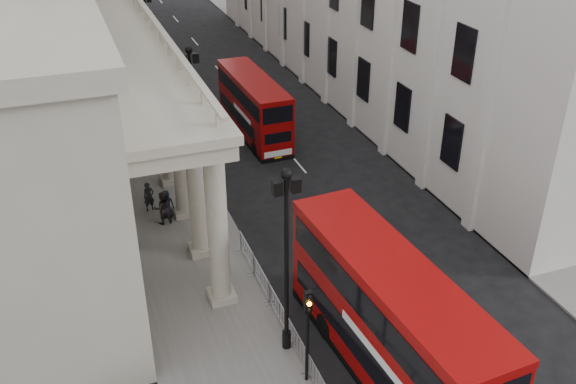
% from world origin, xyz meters
% --- Properties ---
extents(sidewalk_west, '(6.00, 140.00, 0.12)m').
position_xyz_m(sidewalk_west, '(-3.00, 30.00, 0.06)').
color(sidewalk_west, slate).
rests_on(sidewalk_west, ground).
extents(sidewalk_east, '(3.00, 140.00, 0.12)m').
position_xyz_m(sidewalk_east, '(13.50, 30.00, 0.06)').
color(sidewalk_east, slate).
rests_on(sidewalk_east, ground).
extents(kerb, '(0.20, 140.00, 0.14)m').
position_xyz_m(kerb, '(-0.05, 30.00, 0.07)').
color(kerb, slate).
rests_on(kerb, ground).
extents(portico_building, '(9.00, 28.00, 12.00)m').
position_xyz_m(portico_building, '(-10.50, 18.00, 6.00)').
color(portico_building, '#A49D8A').
rests_on(portico_building, ground).
extents(lamp_post_south, '(1.05, 0.44, 8.32)m').
position_xyz_m(lamp_post_south, '(-0.60, 4.00, 4.91)').
color(lamp_post_south, black).
rests_on(lamp_post_south, sidewalk_west).
extents(lamp_post_mid, '(1.05, 0.44, 8.32)m').
position_xyz_m(lamp_post_mid, '(-0.60, 20.00, 4.91)').
color(lamp_post_mid, black).
rests_on(lamp_post_mid, sidewalk_west).
extents(lamp_post_north, '(1.05, 0.44, 8.32)m').
position_xyz_m(lamp_post_north, '(-0.60, 36.00, 4.91)').
color(lamp_post_north, black).
rests_on(lamp_post_north, sidewalk_west).
extents(traffic_light, '(0.28, 0.33, 4.30)m').
position_xyz_m(traffic_light, '(-0.50, 1.98, 3.11)').
color(traffic_light, black).
rests_on(traffic_light, sidewalk_west).
extents(crowd_barriers, '(0.50, 18.75, 1.10)m').
position_xyz_m(crowd_barriers, '(-0.35, 2.23, 0.67)').
color(crowd_barriers, gray).
rests_on(crowd_barriers, sidewalk_west).
extents(bus_near, '(3.59, 11.84, 5.04)m').
position_xyz_m(bus_near, '(2.67, 1.55, 2.64)').
color(bus_near, '#920606').
rests_on(bus_near, ground).
extents(bus_far, '(2.57, 9.74, 4.18)m').
position_xyz_m(bus_far, '(4.76, 25.47, 2.18)').
color(bus_far, '#8C0606').
rests_on(bus_far, ground).
extents(pedestrian_a, '(0.69, 0.51, 1.72)m').
position_xyz_m(pedestrian_a, '(-4.06, 17.10, 0.98)').
color(pedestrian_a, black).
rests_on(pedestrian_a, sidewalk_west).
extents(pedestrian_b, '(0.96, 0.76, 1.91)m').
position_xyz_m(pedestrian_b, '(-3.59, 15.44, 1.07)').
color(pedestrian_b, black).
rests_on(pedestrian_b, sidewalk_west).
extents(pedestrian_c, '(0.87, 0.64, 1.65)m').
position_xyz_m(pedestrian_c, '(-3.27, 16.01, 0.94)').
color(pedestrian_c, black).
rests_on(pedestrian_c, sidewalk_west).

